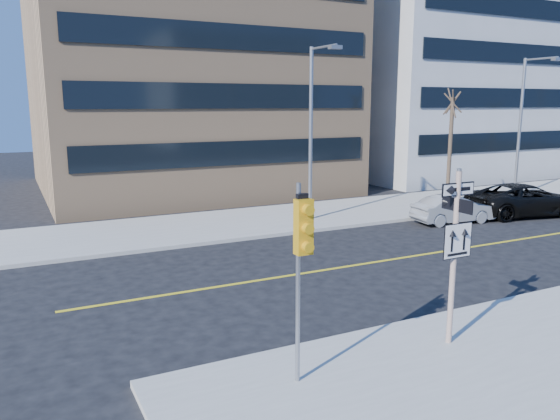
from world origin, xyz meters
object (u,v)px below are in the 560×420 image
streetlight_a (313,122)px  streetlight_b (524,119)px  sign_pole (455,247)px  traffic_signal (302,243)px  parked_car_c (525,200)px  street_tree_west (453,105)px  parked_car_b (453,209)px

streetlight_a → streetlight_b: (14.00, 0.00, 0.00)m
sign_pole → traffic_signal: 4.05m
parked_car_c → street_tree_west: (-1.54, 3.88, 4.71)m
sign_pole → streetlight_b: (18.00, 13.27, 2.32)m
sign_pole → streetlight_b: size_ratio=0.51×
traffic_signal → streetlight_a: streetlight_a is taller
traffic_signal → street_tree_west: size_ratio=0.63×
sign_pole → parked_car_c: (14.54, 9.93, -1.62)m
sign_pole → traffic_signal: size_ratio=1.02×
sign_pole → streetlight_a: (4.00, 13.27, 2.32)m
street_tree_west → parked_car_c: bearing=-68.3°
sign_pole → streetlight_a: bearing=73.2°
streetlight_a → streetlight_b: same height
parked_car_c → streetlight_a: streetlight_a is taller
sign_pole → parked_car_b: 14.42m
sign_pole → streetlight_a: 14.05m
traffic_signal → parked_car_b: size_ratio=1.00×
traffic_signal → parked_car_b: (14.00, 10.39, -2.37)m
parked_car_b → streetlight_a: (-6.00, 3.03, 4.09)m
traffic_signal → streetlight_b: bearing=31.4°
street_tree_west → sign_pole: bearing=-133.3°
streetlight_b → streetlight_a: bearing=180.0°
parked_car_c → traffic_signal: bearing=130.8°
traffic_signal → streetlight_a: bearing=59.2°
sign_pole → streetlight_b: streetlight_b is taller
traffic_signal → parked_car_b: 17.59m
parked_car_b → streetlight_a: size_ratio=0.50×
sign_pole → parked_car_b: (10.00, 10.24, -1.78)m
sign_pole → street_tree_west: (13.00, 13.81, 3.09)m
sign_pole → parked_car_c: sign_pole is taller
parked_car_c → street_tree_west: bearing=34.0°
sign_pole → streetlight_a: size_ratio=0.51×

